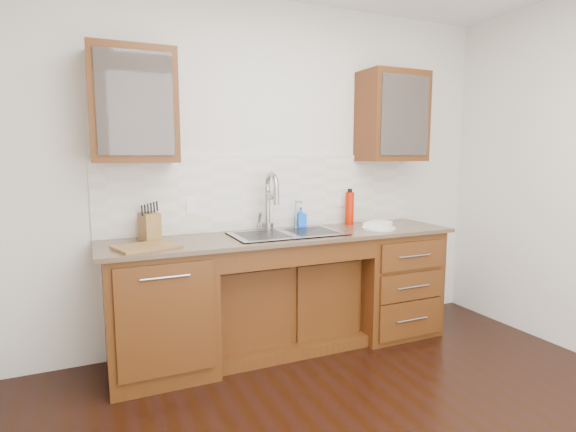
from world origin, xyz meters
name	(u,v)px	position (x,y,z in m)	size (l,w,h in m)	color
wall_back	(268,174)	(0.00, 1.80, 1.35)	(4.00, 0.10, 2.70)	silver
base_cabinet_left	(159,311)	(-0.95, 1.44, 0.44)	(0.70, 0.62, 0.88)	#593014
base_cabinet_center	(281,301)	(0.00, 1.53, 0.35)	(1.20, 0.44, 0.70)	#593014
base_cabinet_right	(387,280)	(0.95, 1.44, 0.44)	(0.70, 0.62, 0.88)	#593014
countertop	(287,236)	(0.00, 1.43, 0.90)	(2.70, 0.65, 0.03)	#84705B
backsplash	(271,192)	(0.00, 1.74, 1.21)	(2.70, 0.02, 0.59)	beige
sink	(287,245)	(0.00, 1.41, 0.83)	(0.84, 0.46, 0.19)	#9E9EA5
faucet	(268,205)	(-0.07, 1.64, 1.11)	(0.04, 0.04, 0.40)	#999993
filter_tap	(296,213)	(0.18, 1.65, 1.03)	(0.02, 0.02, 0.24)	#999993
upper_cabinet_left	(133,106)	(-1.05, 1.58, 1.83)	(0.55, 0.34, 0.75)	#593014
upper_cabinet_right	(392,117)	(1.05, 1.58, 1.83)	(0.55, 0.34, 0.75)	#593014
outlet_left	(192,206)	(-0.65, 1.73, 1.12)	(0.08, 0.01, 0.12)	white
outlet_right	(341,199)	(0.65, 1.73, 1.12)	(0.08, 0.01, 0.12)	white
soap_bottle	(301,217)	(0.24, 1.68, 0.99)	(0.07, 0.08, 0.17)	blue
water_bottle	(350,208)	(0.68, 1.63, 1.05)	(0.07, 0.07, 0.28)	#B51600
plate	(379,228)	(0.77, 1.34, 0.92)	(0.27, 0.27, 0.02)	silver
dish_towel	(378,224)	(0.80, 1.38, 0.94)	(0.22, 0.16, 0.04)	silver
knife_block	(150,227)	(-0.98, 1.58, 1.01)	(0.11, 0.18, 0.19)	olive
cutting_board	(147,247)	(-1.03, 1.32, 0.92)	(0.38, 0.26, 0.02)	#A55F2C
cup_left_a	(123,114)	(-1.11, 1.58, 1.77)	(0.12, 0.12, 0.09)	silver
cup_left_b	(152,115)	(-0.93, 1.58, 1.77)	(0.10, 0.10, 0.09)	white
cup_right_a	(386,123)	(0.99, 1.58, 1.77)	(0.12, 0.12, 0.10)	white
cup_right_b	(403,123)	(1.17, 1.58, 1.77)	(0.11, 0.11, 0.10)	white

